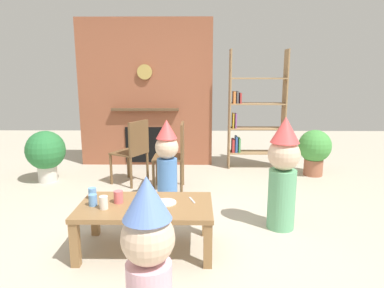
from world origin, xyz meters
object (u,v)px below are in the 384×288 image
object	(u,v)px
bookshelf	(253,115)
coffee_table	(146,211)
paper_cup_near_right	(118,197)
paper_plate_front	(165,203)
birthday_cake_slice	(144,194)
dining_chair_middle	(175,152)
potted_plant_tall	(315,149)
paper_plate_rear	(144,213)
paper_cup_near_left	(93,200)
potted_plant_short	(46,152)
child_in_pink	(283,171)
child_by_the_chairs	(167,159)
dining_chair_left	(134,148)
paper_cup_far_left	(92,193)
paper_cup_center	(104,203)
child_with_cone_hat	(149,264)

from	to	relation	value
bookshelf	coffee_table	distance (m)	3.10
paper_cup_near_right	paper_plate_front	bearing A→B (deg)	-0.99
birthday_cake_slice	dining_chair_middle	xyz separation A→B (m)	(0.20, 1.47, 0.05)
bookshelf	potted_plant_tall	xyz separation A→B (m)	(0.88, -0.45, -0.46)
potted_plant_tall	paper_plate_rear	bearing A→B (deg)	-131.70
paper_cup_near_left	potted_plant_short	xyz separation A→B (m)	(-1.26, 1.96, -0.04)
dining_chair_middle	potted_plant_short	bearing A→B (deg)	-9.08
potted_plant_tall	dining_chair_middle	bearing A→B (deg)	-161.86
child_in_pink	potted_plant_short	distance (m)	3.35
child_by_the_chairs	dining_chair_left	world-z (taller)	child_by_the_chairs
coffee_table	paper_plate_front	distance (m)	0.19
child_by_the_chairs	dining_chair_left	bearing A→B (deg)	-138.08
paper_cup_far_left	paper_plate_rear	size ratio (longest dim) A/B	0.54
child_by_the_chairs	paper_cup_near_left	bearing A→B (deg)	-19.84
child_by_the_chairs	dining_chair_middle	bearing A→B (deg)	175.24
child_in_pink	paper_cup_near_left	bearing A→B (deg)	-3.84
paper_cup_near_right	potted_plant_short	bearing A→B (deg)	127.65
child_by_the_chairs	potted_plant_tall	size ratio (longest dim) A/B	1.44
paper_cup_near_left	paper_cup_near_right	bearing A→B (deg)	18.46
paper_plate_front	potted_plant_tall	xyz separation A→B (m)	(2.06, 2.25, -0.02)
coffee_table	paper_cup_center	bearing A→B (deg)	-163.70
paper_plate_front	potted_plant_tall	bearing A→B (deg)	47.58
dining_chair_left	dining_chair_middle	distance (m)	0.63
coffee_table	paper_plate_rear	bearing A→B (deg)	-84.91
coffee_table	paper_plate_front	bearing A→B (deg)	10.83
paper_plate_rear	child_in_pink	distance (m)	1.44
dining_chair_left	potted_plant_short	bearing A→B (deg)	25.23
paper_plate_rear	dining_chair_middle	xyz separation A→B (m)	(0.15, 1.81, 0.08)
paper_cup_far_left	child_with_cone_hat	xyz separation A→B (m)	(0.69, -1.29, 0.08)
child_by_the_chairs	potted_plant_short	xyz separation A→B (m)	(-1.79, 0.77, -0.10)
paper_plate_front	dining_chair_middle	xyz separation A→B (m)	(-0.01, 1.58, 0.08)
paper_cup_center	paper_cup_far_left	world-z (taller)	paper_cup_center
paper_plate_front	child_in_pink	distance (m)	1.21
child_by_the_chairs	potted_plant_tall	distance (m)	2.42
paper_cup_near_left	paper_plate_rear	xyz separation A→B (m)	(0.46, -0.17, -0.04)
paper_cup_far_left	child_in_pink	distance (m)	1.83
paper_plate_rear	dining_chair_left	distance (m)	2.08
paper_cup_near_right	coffee_table	bearing A→B (deg)	-9.31
birthday_cake_slice	potted_plant_short	bearing A→B (deg)	133.05
child_in_pink	potted_plant_short	xyz separation A→B (m)	(-3.00, 1.48, -0.17)
potted_plant_short	child_by_the_chairs	bearing A→B (deg)	-23.32
paper_cup_center	paper_cup_far_left	xyz separation A→B (m)	(-0.16, 0.23, -0.00)
paper_cup_near_left	paper_plate_front	bearing A→B (deg)	5.66
paper_cup_near_right	potted_plant_tall	distance (m)	3.34
paper_plate_rear	potted_plant_tall	size ratio (longest dim) A/B	0.27
child_in_pink	bookshelf	bearing A→B (deg)	-110.77
dining_chair_middle	potted_plant_short	xyz separation A→B (m)	(-1.87, 0.32, -0.08)
child_with_cone_hat	dining_chair_middle	world-z (taller)	child_with_cone_hat
child_in_pink	child_by_the_chairs	distance (m)	1.40
paper_cup_near_right	dining_chair_left	xyz separation A→B (m)	(-0.18, 1.80, 0.04)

